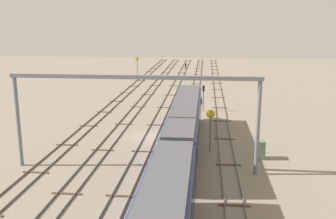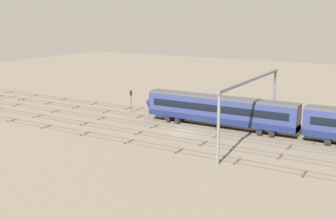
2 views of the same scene
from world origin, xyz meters
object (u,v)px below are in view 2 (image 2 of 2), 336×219
object	(u,v)px
overhead_gantry	(251,93)
speed_sign_near_foreground	(232,106)
signal_light_trackside_departure	(131,98)
relay_cabinet	(250,114)

from	to	relation	value
overhead_gantry	speed_sign_near_foreground	xyz separation A→B (m)	(5.42, -6.90, -3.80)
overhead_gantry	signal_light_trackside_departure	bearing A→B (deg)	-13.89
signal_light_trackside_departure	speed_sign_near_foreground	bearing A→B (deg)	-177.30
overhead_gantry	relay_cabinet	distance (m)	13.95
overhead_gantry	signal_light_trackside_departure	xyz separation A→B (m)	(24.29, -6.01, -4.19)
signal_light_trackside_departure	relay_cabinet	bearing A→B (deg)	-163.58
overhead_gantry	relay_cabinet	world-z (taller)	overhead_gantry
signal_light_trackside_departure	relay_cabinet	distance (m)	21.04
speed_sign_near_foreground	relay_cabinet	xyz separation A→B (m)	(-1.25, -5.04, -2.09)
overhead_gantry	relay_cabinet	size ratio (longest dim) A/B	12.11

